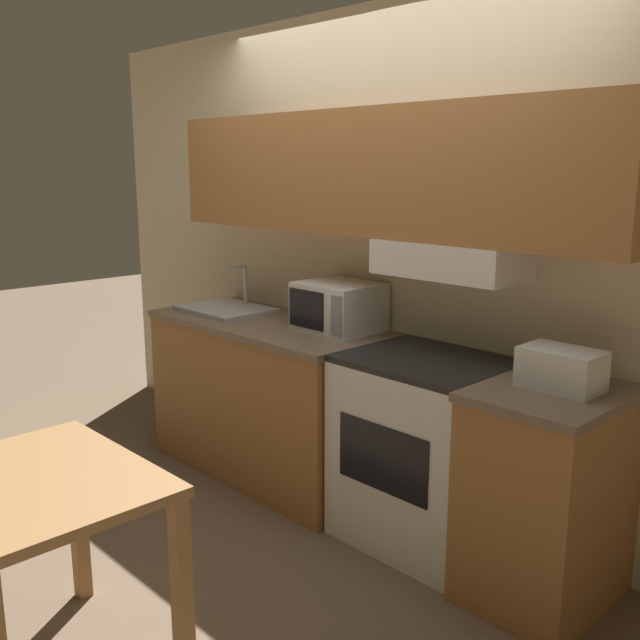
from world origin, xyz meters
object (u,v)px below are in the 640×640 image
at_px(toaster, 561,369).
at_px(stove_range, 425,450).
at_px(sink_basin, 226,308).
at_px(dining_table, 39,514).
at_px(microwave, 339,306).

bearing_deg(toaster, stove_range, -179.26).
relative_size(toaster, sink_basin, 0.58).
bearing_deg(stove_range, sink_basin, -179.41).
bearing_deg(dining_table, toaster, 60.73).
relative_size(microwave, sink_basin, 0.76).
xyz_separation_m(microwave, sink_basin, (-0.82, -0.13, -0.11)).
xyz_separation_m(stove_range, dining_table, (-0.31, -1.68, 0.17)).
xyz_separation_m(toaster, dining_table, (-0.95, -1.69, -0.36)).
bearing_deg(microwave, toaster, -4.50).
height_order(toaster, dining_table, toaster).
xyz_separation_m(stove_range, toaster, (0.64, 0.01, 0.53)).
bearing_deg(sink_basin, dining_table, -54.34).
distance_m(stove_range, dining_table, 1.72).
xyz_separation_m(sink_basin, dining_table, (1.19, -1.66, -0.30)).
bearing_deg(toaster, dining_table, -119.27).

